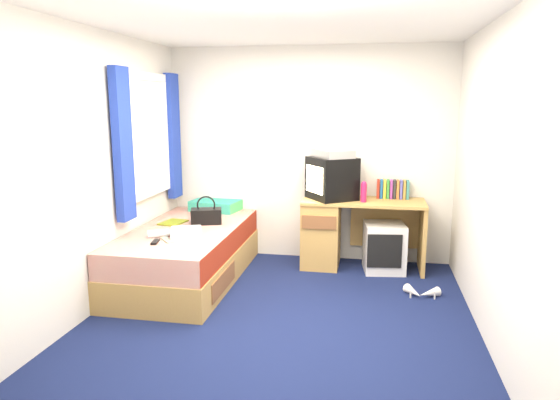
% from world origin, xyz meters
% --- Properties ---
extents(ground, '(3.40, 3.40, 0.00)m').
position_xyz_m(ground, '(0.00, 0.00, 0.00)').
color(ground, '#0C1438').
rests_on(ground, ground).
extents(room_shell, '(3.40, 3.40, 3.40)m').
position_xyz_m(room_shell, '(0.00, 0.00, 1.45)').
color(room_shell, white).
rests_on(room_shell, ground).
extents(bed, '(1.01, 2.00, 0.54)m').
position_xyz_m(bed, '(-1.10, 0.70, 0.27)').
color(bed, tan).
rests_on(bed, ground).
extents(pillow, '(0.59, 0.43, 0.12)m').
position_xyz_m(pillow, '(-1.07, 1.56, 0.60)').
color(pillow, '#1C79B7').
rests_on(pillow, bed).
extents(desk, '(1.30, 0.55, 0.75)m').
position_xyz_m(desk, '(0.36, 1.44, 0.41)').
color(desk, tan).
rests_on(desk, ground).
extents(storage_cube, '(0.47, 0.47, 0.52)m').
position_xyz_m(storage_cube, '(0.87, 1.35, 0.26)').
color(storage_cube, silver).
rests_on(storage_cube, ground).
extents(crt_tv, '(0.61, 0.62, 0.45)m').
position_xyz_m(crt_tv, '(0.29, 1.44, 0.98)').
color(crt_tv, black).
rests_on(crt_tv, desk).
extents(vcr, '(0.50, 0.54, 0.08)m').
position_xyz_m(vcr, '(0.29, 1.44, 1.25)').
color(vcr, '#B5B5B7').
rests_on(vcr, crt_tv).
extents(book_row, '(0.34, 0.13, 0.20)m').
position_xyz_m(book_row, '(0.94, 1.60, 0.85)').
color(book_row, maroon).
rests_on(book_row, desk).
extents(picture_frame, '(0.02, 0.12, 0.14)m').
position_xyz_m(picture_frame, '(1.08, 1.61, 0.82)').
color(picture_frame, black).
rests_on(picture_frame, desk).
extents(pink_water_bottle, '(0.08, 0.08, 0.20)m').
position_xyz_m(pink_water_bottle, '(0.64, 1.32, 0.85)').
color(pink_water_bottle, '#CA1C50').
rests_on(pink_water_bottle, desk).
extents(aerosol_can, '(0.06, 0.06, 0.19)m').
position_xyz_m(aerosol_can, '(0.54, 1.42, 0.85)').
color(aerosol_can, silver).
rests_on(aerosol_can, desk).
extents(handbag, '(0.35, 0.26, 0.29)m').
position_xyz_m(handbag, '(-0.97, 0.93, 0.63)').
color(handbag, black).
rests_on(handbag, bed).
extents(towel, '(0.34, 0.31, 0.09)m').
position_xyz_m(towel, '(-0.97, 0.36, 0.59)').
color(towel, silver).
rests_on(towel, bed).
extents(magazine, '(0.26, 0.31, 0.01)m').
position_xyz_m(magazine, '(-1.32, 0.88, 0.55)').
color(magazine, '#CCEB1A').
rests_on(magazine, bed).
extents(water_bottle, '(0.21, 0.16, 0.07)m').
position_xyz_m(water_bottle, '(-1.23, 0.33, 0.58)').
color(water_bottle, white).
rests_on(water_bottle, bed).
extents(colour_swatch_fan, '(0.19, 0.21, 0.01)m').
position_xyz_m(colour_swatch_fan, '(-1.11, 0.23, 0.55)').
color(colour_swatch_fan, yellow).
rests_on(colour_swatch_fan, bed).
extents(remote_control, '(0.08, 0.17, 0.02)m').
position_xyz_m(remote_control, '(-1.18, 0.15, 0.55)').
color(remote_control, black).
rests_on(remote_control, bed).
extents(window_assembly, '(0.11, 1.42, 1.40)m').
position_xyz_m(window_assembly, '(-1.55, 0.90, 1.42)').
color(window_assembly, silver).
rests_on(window_assembly, room_shell).
extents(white_heels, '(0.35, 0.24, 0.09)m').
position_xyz_m(white_heels, '(1.21, 0.66, 0.04)').
color(white_heels, silver).
rests_on(white_heels, ground).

